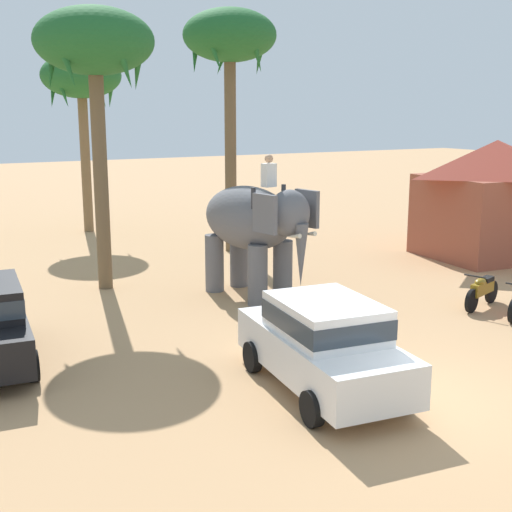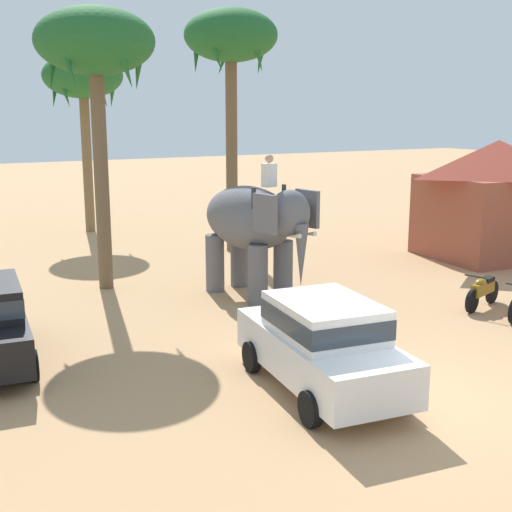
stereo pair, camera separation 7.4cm
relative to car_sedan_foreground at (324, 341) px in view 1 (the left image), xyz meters
name	(u,v)px [view 1 (the left image)]	position (x,y,z in m)	size (l,w,h in m)	color
ground_plane	(389,397)	(0.85, -0.84, -0.93)	(120.00, 120.00, 0.00)	tan
car_sedan_foreground	(324,341)	(0.00, 0.00, 0.00)	(2.24, 4.27, 1.70)	white
elephant_with_mahout	(254,225)	(1.97, 6.14, 1.06)	(2.22, 4.00, 3.88)	slate
motorcycle_end_of_row	(482,290)	(6.59, 2.36, -0.46)	(1.73, 0.77, 0.94)	black
palm_tree_behind_elephant	(230,43)	(4.29, 11.98, 6.30)	(3.20, 3.20, 8.38)	brown
palm_tree_near_hut	(95,49)	(-1.27, 9.03, 5.65)	(3.20, 3.20, 7.69)	brown
palm_tree_left_of_road	(81,80)	(0.90, 18.48, 5.23)	(3.20, 3.20, 7.24)	brown
roadside_hut	(494,195)	(11.77, 6.78, 1.20)	(5.30, 4.56, 4.00)	#994C38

